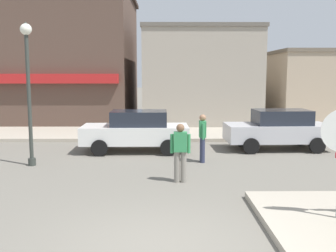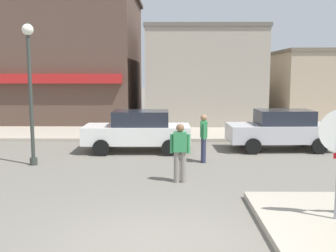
{
  "view_description": "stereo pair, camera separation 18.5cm",
  "coord_description": "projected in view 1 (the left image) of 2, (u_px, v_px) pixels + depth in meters",
  "views": [
    {
      "loc": [
        0.16,
        -6.33,
        2.93
      ],
      "look_at": [
        0.23,
        4.5,
        1.5
      ],
      "focal_mm": 42.0,
      "sensor_mm": 36.0,
      "label": 1
    },
    {
      "loc": [
        0.34,
        -6.33,
        2.93
      ],
      "look_at": [
        0.23,
        4.5,
        1.5
      ],
      "focal_mm": 42.0,
      "sensor_mm": 36.0,
      "label": 2
    }
  ],
  "objects": [
    {
      "name": "pedestrian_crossing_near",
      "position": [
        180.0,
        151.0,
        10.63
      ],
      "size": [
        0.55,
        0.24,
        1.61
      ],
      "color": "gray",
      "rests_on": "ground"
    },
    {
      "name": "lamp_post",
      "position": [
        28.0,
        73.0,
        12.31
      ],
      "size": [
        0.36,
        0.36,
        4.54
      ],
      "color": "#333833",
      "rests_on": "ground"
    },
    {
      "name": "parked_car_second",
      "position": [
        278.0,
        129.0,
        15.31
      ],
      "size": [
        4.06,
        1.99,
        1.56
      ],
      "color": "#B7B7BC",
      "rests_on": "ground"
    },
    {
      "name": "parked_car_nearest",
      "position": [
        136.0,
        130.0,
        14.9
      ],
      "size": [
        4.02,
        1.93,
        1.56
      ],
      "color": "white",
      "rests_on": "ground"
    },
    {
      "name": "kerb_far",
      "position": [
        162.0,
        134.0,
        19.02
      ],
      "size": [
        80.0,
        4.0,
        0.15
      ],
      "primitive_type": "cube",
      "color": "#A89E8C",
      "rests_on": "ground"
    },
    {
      "name": "pedestrian_crossing_far",
      "position": [
        202.0,
        137.0,
        13.08
      ],
      "size": [
        0.22,
        0.55,
        1.61
      ],
      "color": "#2D334C",
      "rests_on": "ground"
    },
    {
      "name": "building_storefront_left_near",
      "position": [
        198.0,
        77.0,
        24.21
      ],
      "size": [
        6.59,
        7.97,
        5.56
      ],
      "color": "#9E9384",
      "rests_on": "ground"
    },
    {
      "name": "ground_plane",
      "position": [
        156.0,
        248.0,
        6.66
      ],
      "size": [
        160.0,
        160.0,
        0.0
      ],
      "primitive_type": "plane",
      "color": "#6B665B"
    },
    {
      "name": "building_corner_shop",
      "position": [
        46.0,
        57.0,
        25.16
      ],
      "size": [
        11.32,
        10.05,
        8.02
      ],
      "color": "brown",
      "rests_on": "ground"
    },
    {
      "name": "building_storefront_left_mid",
      "position": [
        313.0,
        87.0,
        24.17
      ],
      "size": [
        5.58,
        7.22,
        4.29
      ],
      "color": "tan",
      "rests_on": "ground"
    }
  ]
}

